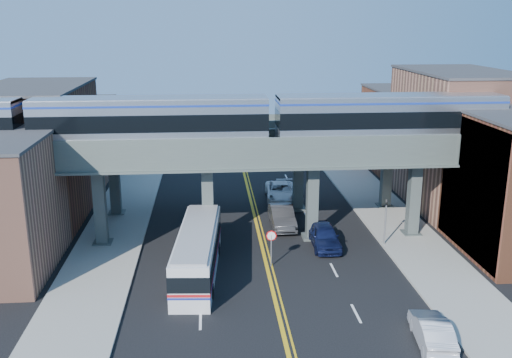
# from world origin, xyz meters

# --- Properties ---
(ground) EXTENTS (120.00, 120.00, 0.00)m
(ground) POSITION_xyz_m (0.00, 0.00, 0.00)
(ground) COLOR black
(ground) RESTS_ON ground
(sidewalk_west) EXTENTS (5.00, 70.00, 0.16)m
(sidewalk_west) POSITION_xyz_m (-11.50, 10.00, 0.08)
(sidewalk_west) COLOR gray
(sidewalk_west) RESTS_ON ground
(sidewalk_east) EXTENTS (5.00, 70.00, 0.16)m
(sidewalk_east) POSITION_xyz_m (11.50, 10.00, 0.08)
(sidewalk_east) COLOR gray
(sidewalk_east) RESTS_ON ground
(building_west_b) EXTENTS (8.00, 14.00, 11.00)m
(building_west_b) POSITION_xyz_m (-18.50, 16.00, 5.50)
(building_west_b) COLOR brown
(building_west_b) RESTS_ON ground
(building_west_c) EXTENTS (8.00, 10.00, 8.00)m
(building_west_c) POSITION_xyz_m (-18.50, 29.00, 4.00)
(building_west_c) COLOR #99634F
(building_west_c) RESTS_ON ground
(building_east_b) EXTENTS (8.00, 14.00, 12.00)m
(building_east_b) POSITION_xyz_m (18.50, 16.00, 6.00)
(building_east_b) COLOR #99634F
(building_east_b) RESTS_ON ground
(building_east_c) EXTENTS (8.00, 10.00, 9.00)m
(building_east_c) POSITION_xyz_m (18.50, 29.00, 4.50)
(building_east_c) COLOR brown
(building_east_c) RESTS_ON ground
(mural_panel) EXTENTS (0.10, 9.50, 9.50)m
(mural_panel) POSITION_xyz_m (14.55, 4.00, 4.75)
(mural_panel) COLOR teal
(mural_panel) RESTS_ON ground
(elevated_viaduct_near) EXTENTS (52.00, 3.60, 7.40)m
(elevated_viaduct_near) POSITION_xyz_m (0.00, 8.00, 6.47)
(elevated_viaduct_near) COLOR #3F4948
(elevated_viaduct_near) RESTS_ON ground
(elevated_viaduct_far) EXTENTS (52.00, 3.60, 7.40)m
(elevated_viaduct_far) POSITION_xyz_m (0.00, 15.00, 6.47)
(elevated_viaduct_far) COLOR #3F4948
(elevated_viaduct_far) RESTS_ON ground
(transit_train) EXTENTS (51.86, 3.26, 3.80)m
(transit_train) POSITION_xyz_m (-7.93, 8.00, 9.45)
(transit_train) COLOR black
(transit_train) RESTS_ON elevated_viaduct_near
(stop_sign) EXTENTS (0.76, 0.09, 2.63)m
(stop_sign) POSITION_xyz_m (0.30, 3.00, 1.76)
(stop_sign) COLOR slate
(stop_sign) RESTS_ON ground
(traffic_signal) EXTENTS (0.15, 0.18, 4.10)m
(traffic_signal) POSITION_xyz_m (9.20, 6.00, 2.30)
(traffic_signal) COLOR slate
(traffic_signal) RESTS_ON ground
(transit_bus) EXTENTS (3.35, 11.42, 2.90)m
(transit_bus) POSITION_xyz_m (-4.72, 2.27, 1.49)
(transit_bus) COLOR silver
(transit_bus) RESTS_ON ground
(car_lane_a) EXTENTS (2.08, 5.04, 1.71)m
(car_lane_a) POSITION_xyz_m (4.67, 6.21, 0.85)
(car_lane_a) COLOR #10173B
(car_lane_a) RESTS_ON ground
(car_lane_b) EXTENTS (1.89, 5.26, 1.73)m
(car_lane_b) POSITION_xyz_m (2.04, 10.76, 0.86)
(car_lane_b) COLOR #2D2D30
(car_lane_b) RESTS_ON ground
(car_lane_c) EXTENTS (2.92, 5.89, 1.61)m
(car_lane_c) POSITION_xyz_m (2.82, 18.04, 0.80)
(car_lane_c) COLOR white
(car_lane_c) RESTS_ON ground
(car_lane_d) EXTENTS (2.24, 5.09, 1.46)m
(car_lane_d) POSITION_xyz_m (3.67, 18.07, 0.73)
(car_lane_d) COLOR silver
(car_lane_d) RESTS_ON ground
(car_parked_curb) EXTENTS (2.15, 4.74, 1.51)m
(car_parked_curb) POSITION_xyz_m (7.61, -7.48, 0.75)
(car_parked_curb) COLOR silver
(car_parked_curb) RESTS_ON ground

